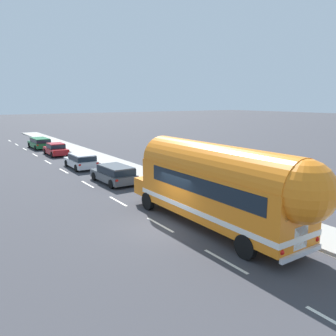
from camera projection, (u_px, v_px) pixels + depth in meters
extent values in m
plane|color=#38383D|center=(164.00, 227.00, 16.76)|extent=(300.00, 300.00, 0.00)
cube|color=silver|center=(225.00, 261.00, 13.22)|extent=(0.14, 2.40, 0.01)
cube|color=silver|center=(160.00, 225.00, 17.08)|extent=(0.14, 2.40, 0.01)
cube|color=silver|center=(118.00, 201.00, 21.06)|extent=(0.14, 2.40, 0.01)
cube|color=silver|center=(87.00, 184.00, 25.32)|extent=(0.14, 2.40, 0.01)
cube|color=silver|center=(64.00, 171.00, 30.09)|extent=(0.14, 2.40, 0.01)
cube|color=silver|center=(48.00, 162.00, 34.39)|extent=(0.14, 2.40, 0.01)
cube|color=silver|center=(35.00, 155.00, 38.91)|extent=(0.14, 2.40, 0.01)
cube|color=silver|center=(25.00, 149.00, 43.51)|extent=(0.14, 2.40, 0.01)
cube|color=silver|center=(17.00, 145.00, 47.96)|extent=(0.14, 2.40, 0.01)
cube|color=silver|center=(10.00, 141.00, 52.53)|extent=(0.14, 2.40, 0.01)
cube|color=silver|center=(125.00, 174.00, 28.66)|extent=(0.12, 80.00, 0.01)
cube|color=#9E9B93|center=(151.00, 176.00, 27.75)|extent=(2.71, 90.00, 0.15)
cube|color=orange|center=(215.00, 194.00, 16.26)|extent=(2.58, 9.45, 2.30)
cylinder|color=orange|center=(216.00, 170.00, 16.03)|extent=(2.53, 9.35, 2.45)
sphere|color=orange|center=(303.00, 192.00, 12.24)|extent=(2.40, 2.40, 2.40)
cube|color=orange|center=(156.00, 185.00, 20.75)|extent=(2.27, 1.32, 0.95)
cube|color=white|center=(215.00, 207.00, 16.38)|extent=(2.62, 9.49, 0.24)
cube|color=black|center=(220.00, 183.00, 15.90)|extent=(2.60, 7.65, 0.76)
cube|color=black|center=(303.00, 205.00, 12.33)|extent=(2.00, 0.10, 0.84)
cube|color=white|center=(300.00, 238.00, 12.57)|extent=(0.80, 0.07, 0.90)
cube|color=silver|center=(301.00, 254.00, 12.61)|extent=(2.34, 0.16, 0.20)
sphere|color=red|center=(282.00, 252.00, 12.04)|extent=(0.20, 0.20, 0.20)
sphere|color=red|center=(317.00, 239.00, 13.20)|extent=(0.20, 0.20, 0.20)
cube|color=black|center=(161.00, 165.00, 20.00)|extent=(2.14, 0.12, 0.96)
cube|color=silver|center=(150.00, 184.00, 21.33)|extent=(0.90, 0.11, 0.56)
cylinder|color=black|center=(148.00, 201.00, 19.36)|extent=(0.27, 1.00, 1.00)
cylinder|color=black|center=(181.00, 195.00, 20.65)|extent=(0.27, 1.00, 1.00)
cylinder|color=black|center=(245.00, 247.00, 13.33)|extent=(0.27, 1.00, 1.00)
cylinder|color=black|center=(284.00, 234.00, 14.61)|extent=(0.27, 1.00, 1.00)
cube|color=#474C51|center=(113.00, 176.00, 25.70)|extent=(1.97, 4.48, 0.60)
cube|color=#474C51|center=(116.00, 170.00, 25.20)|extent=(1.74, 3.02, 0.55)
cube|color=black|center=(116.00, 170.00, 25.21)|extent=(1.80, 3.07, 0.43)
cube|color=red|center=(117.00, 181.00, 23.41)|extent=(0.20, 0.04, 0.14)
cube|color=red|center=(137.00, 178.00, 24.33)|extent=(0.20, 0.04, 0.14)
cylinder|color=black|center=(94.00, 176.00, 26.45)|extent=(0.22, 0.64, 0.64)
cylinder|color=black|center=(115.00, 174.00, 27.46)|extent=(0.22, 0.64, 0.64)
cylinder|color=black|center=(111.00, 184.00, 24.01)|extent=(0.22, 0.64, 0.64)
cylinder|color=black|center=(134.00, 181.00, 25.02)|extent=(0.22, 0.64, 0.64)
cube|color=silver|center=(81.00, 162.00, 31.26)|extent=(1.88, 4.27, 0.60)
cube|color=silver|center=(82.00, 157.00, 30.76)|extent=(1.66, 2.82, 0.55)
cube|color=black|center=(82.00, 157.00, 30.77)|extent=(1.72, 2.86, 0.43)
cube|color=red|center=(80.00, 165.00, 29.04)|extent=(0.20, 0.04, 0.14)
cube|color=red|center=(98.00, 163.00, 29.90)|extent=(0.20, 0.04, 0.14)
cylinder|color=black|center=(67.00, 163.00, 32.01)|extent=(0.21, 0.64, 0.64)
cylinder|color=black|center=(85.00, 161.00, 32.95)|extent=(0.21, 0.64, 0.64)
cylinder|color=black|center=(76.00, 168.00, 29.66)|extent=(0.21, 0.64, 0.64)
cylinder|color=black|center=(96.00, 166.00, 30.60)|extent=(0.21, 0.64, 0.64)
cube|color=#A5191E|center=(56.00, 151.00, 38.66)|extent=(1.78, 4.42, 0.60)
cube|color=#A5191E|center=(56.00, 146.00, 38.45)|extent=(1.57, 2.07, 0.55)
cube|color=black|center=(56.00, 146.00, 38.45)|extent=(1.63, 2.11, 0.43)
cube|color=red|center=(54.00, 152.00, 36.40)|extent=(0.20, 0.04, 0.14)
cube|color=red|center=(68.00, 151.00, 37.22)|extent=(0.20, 0.04, 0.14)
cylinder|color=black|center=(45.00, 151.00, 39.49)|extent=(0.20, 0.64, 0.64)
cylinder|color=black|center=(60.00, 150.00, 40.39)|extent=(0.20, 0.64, 0.64)
cylinder|color=black|center=(52.00, 155.00, 37.02)|extent=(0.20, 0.64, 0.64)
cylinder|color=black|center=(67.00, 153.00, 37.92)|extent=(0.20, 0.64, 0.64)
cube|color=#196633|center=(39.00, 144.00, 44.19)|extent=(1.98, 4.71, 0.60)
cube|color=#196633|center=(40.00, 140.00, 43.70)|extent=(1.76, 3.46, 0.55)
cube|color=black|center=(40.00, 140.00, 43.70)|extent=(1.82, 3.50, 0.43)
cube|color=red|center=(37.00, 145.00, 41.80)|extent=(0.20, 0.04, 0.14)
cube|color=red|center=(51.00, 144.00, 42.72)|extent=(0.20, 0.04, 0.14)
cylinder|color=black|center=(29.00, 145.00, 45.05)|extent=(0.21, 0.64, 0.64)
cylinder|color=black|center=(43.00, 144.00, 46.06)|extent=(0.21, 0.64, 0.64)
cylinder|color=black|center=(36.00, 148.00, 42.41)|extent=(0.21, 0.64, 0.64)
cylinder|color=black|center=(50.00, 147.00, 43.42)|extent=(0.21, 0.64, 0.64)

